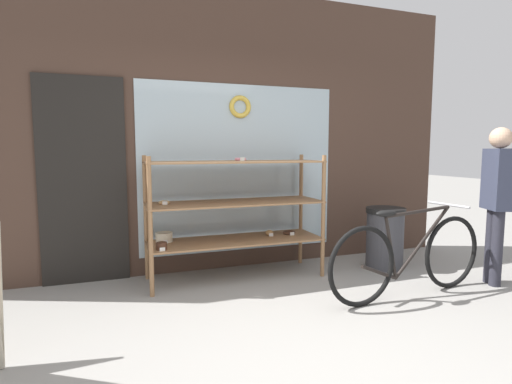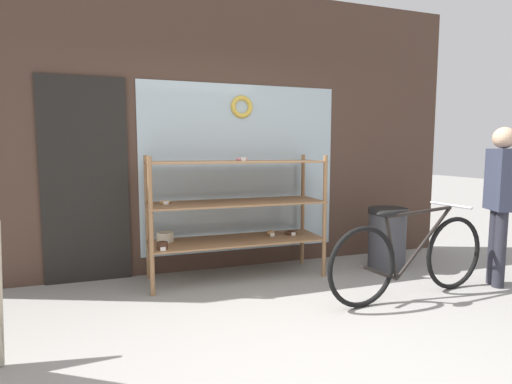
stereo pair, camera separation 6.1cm
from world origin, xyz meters
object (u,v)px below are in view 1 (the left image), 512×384
trash_bin (385,235)px  pedestrian (497,194)px  bicycle (409,256)px  display_case (232,206)px

trash_bin → pedestrian: bearing=-51.4°
trash_bin → bicycle: bearing=-114.0°
bicycle → pedestrian: 1.19m
bicycle → pedestrian: size_ratio=1.16×
bicycle → trash_bin: bicycle is taller
pedestrian → trash_bin: pedestrian is taller
bicycle → trash_bin: size_ratio=2.61×
display_case → bicycle: (1.39, -1.09, -0.39)m
bicycle → trash_bin: (0.38, 0.84, -0.00)m
bicycle → pedestrian: bearing=-6.0°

